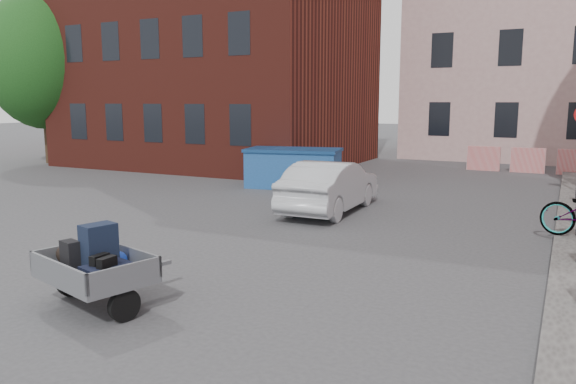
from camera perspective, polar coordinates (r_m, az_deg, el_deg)
The scene contains 8 objects.
ground at distance 11.31m, azimuth -4.26°, elevation -5.45°, with size 120.00×120.00×0.00m, color #38383A.
building_brick at distance 27.06m, azimuth -6.81°, elevation 17.98°, with size 12.00×10.00×14.00m, color #591E16.
far_building at distance 40.54m, azimuth -12.84°, elevation 10.64°, with size 6.00×6.00×8.00m, color maroon.
tree at distance 28.48m, azimuth -23.60°, elevation 13.15°, with size 5.28×5.28×8.30m.
barriers at distance 24.54m, azimuth 23.17°, elevation 2.98°, with size 4.70×0.18×1.00m.
trailer at distance 8.29m, azimuth -19.07°, elevation -7.09°, with size 1.84×1.96×1.20m.
dumpster at distance 18.76m, azimuth 0.56°, elevation 2.48°, with size 3.35×2.19×1.30m.
silver_car at distance 14.64m, azimuth 4.30°, elevation 0.58°, with size 1.41×4.04×1.33m, color #B0B3B8.
Camera 1 is at (5.64, -9.38, 2.87)m, focal length 35.00 mm.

